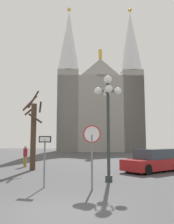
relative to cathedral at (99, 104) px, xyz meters
The scene contains 8 objects.
ground_plane 41.91m from the cathedral, 95.41° to the right, with size 120.00×120.00×0.00m, color #424244.
cathedral is the anchor object (origin of this frame).
stop_sign 38.29m from the cathedral, 94.07° to the right, with size 0.73×0.18×2.66m.
one_way_arrow_sign 38.04m from the cathedral, 97.30° to the right, with size 0.58×0.22×2.22m.
street_lamp 35.82m from the cathedral, 92.85° to the right, with size 1.41×1.41×5.41m.
bare_tree 31.98m from the cathedral, 102.20° to the right, with size 1.53×1.55×5.71m.
parked_car_near_red 32.75m from the cathedral, 87.26° to the right, with size 4.43×3.89×1.48m.
pedestrian_walking 30.71m from the cathedral, 104.93° to the right, with size 0.32×0.32×1.65m.
Camera 1 is at (0.88, -6.85, 2.00)m, focal length 38.27 mm.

